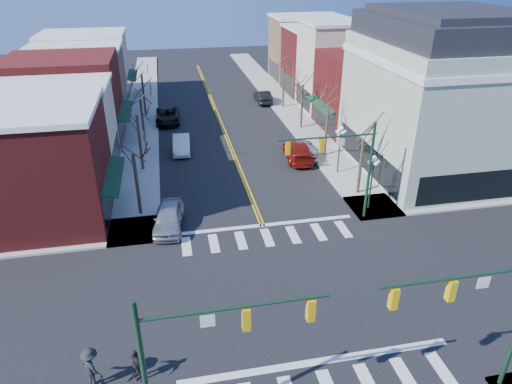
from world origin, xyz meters
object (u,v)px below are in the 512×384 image
victorian_corner (441,95)px  car_right_mid (304,148)px  car_left_near (169,218)px  car_right_near (298,151)px  car_left_far (168,116)px  car_right_far (263,97)px  car_left_mid (181,144)px  pedestrian_dark_b (91,367)px  lamppost_midblock (340,142)px  lamppost_corner (372,173)px  pedestrian_dark_a (136,364)px

victorian_corner → car_right_mid: size_ratio=2.95×
car_left_near → car_right_mid: size_ratio=0.98×
victorian_corner → car_right_near: bearing=158.5°
car_left_far → car_right_mid: (12.29, -12.73, 0.05)m
car_right_far → car_left_mid: bearing=52.8°
car_right_mid → pedestrian_dark_b: (-16.40, -23.15, 0.29)m
lamppost_midblock → pedestrian_dark_b: lamppost_midblock is taller
lamppost_corner → car_left_near: size_ratio=0.91×
car_right_mid → car_right_near: bearing=36.1°
lamppost_midblock → car_left_mid: lamppost_midblock is taller
lamppost_corner → car_right_near: bearing=103.7°
car_left_near → car_left_far: car_left_near is taller
lamppost_corner → car_left_near: bearing=178.9°
car_right_mid → car_left_far: bearing=-44.4°
lamppost_midblock → pedestrian_dark_a: (-16.35, -18.98, -2.02)m
lamppost_corner → pedestrian_dark_a: bearing=-142.6°
car_right_far → car_right_mid: bearing=89.7°
pedestrian_dark_a → pedestrian_dark_b: bearing=-120.7°
car_right_near → pedestrian_dark_b: pedestrian_dark_b is taller
lamppost_midblock → car_right_mid: bearing=113.0°
car_left_far → pedestrian_dark_b: pedestrian_dark_b is taller
car_right_mid → lamppost_corner: bearing=101.2°
car_left_far → car_right_mid: 17.70m
car_left_near → car_right_mid: car_right_mid is taller
lamppost_corner → car_left_mid: 19.41m
lamppost_midblock → pedestrian_dark_a: bearing=-130.7°
car_left_mid → car_right_mid: (11.20, -3.51, 0.07)m
car_left_near → car_left_far: (0.51, 23.19, -0.03)m
car_left_near → car_left_mid: car_left_near is taller
car_right_near → pedestrian_dark_a: pedestrian_dark_a is taller
car_left_far → victorian_corner: bearing=-36.7°
lamppost_corner → car_right_mid: (-1.80, 10.73, -2.14)m
car_left_near → pedestrian_dark_b: (-3.60, -12.69, 0.31)m
car_right_near → car_left_mid: bearing=-15.0°
victorian_corner → lamppost_corner: bearing=-144.1°
car_left_far → car_right_mid: car_right_mid is taller
car_left_near → car_left_far: bearing=96.1°
victorian_corner → car_left_far: bearing=142.0°
victorian_corner → car_right_mid: 12.59m
lamppost_midblock → car_left_far: size_ratio=0.77×
car_right_near → car_right_far: car_right_near is taller
victorian_corner → car_right_far: bearing=113.5°
lamppost_midblock → car_right_near: size_ratio=0.77×
car_left_far → lamppost_corner: bearing=-57.7°
car_left_near → car_right_near: bearing=46.9°
lamppost_corner → lamppost_midblock: size_ratio=1.00×
car_left_mid → pedestrian_dark_b: bearing=-98.3°
pedestrian_dark_b → car_right_far: bearing=-64.3°
victorian_corner → pedestrian_dark_a: (-24.65, -18.48, -5.72)m
lamppost_midblock → car_left_far: (-14.09, 16.97, -2.19)m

